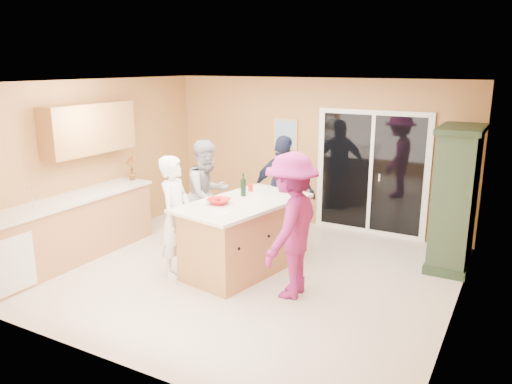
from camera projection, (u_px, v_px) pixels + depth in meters
The scene contains 22 objects.
floor at pixel (243, 272), 6.99m from camera, with size 5.50×5.50×0.00m, color beige.
ceiling at pixel (242, 82), 6.34m from camera, with size 5.50×5.00×0.10m, color silver.
wall_back at pixel (314, 153), 8.79m from camera, with size 5.50×0.10×2.60m, color tan.
wall_front at pixel (105, 236), 4.54m from camera, with size 5.50×0.10×2.60m, color tan.
wall_left at pixel (94, 162), 7.95m from camera, with size 0.10×5.00×2.60m, color tan.
wall_right at pixel (462, 209), 5.38m from camera, with size 0.10×5.00×2.60m, color tan.
left_cabinet_run at pixel (58, 234), 7.13m from camera, with size 0.65×3.05×1.24m.
upper_cabinets at pixel (89, 128), 7.55m from camera, with size 0.35×1.60×0.75m, color #AC7043.
sliding_door at pixel (371, 173), 8.33m from camera, with size 1.90×0.07×2.10m.
framed_picture at pixel (286, 134), 8.95m from camera, with size 0.46×0.04×0.56m.
kitchen_island at pixel (244, 238), 6.94m from camera, with size 1.37×2.07×1.01m.
green_hutch at pixel (455, 200), 6.98m from camera, with size 0.58×1.10×2.01m.
woman_white at pixel (176, 216), 6.72m from camera, with size 0.61×0.40×1.66m, color white.
woman_grey at pixel (208, 195), 7.74m from camera, with size 0.83×0.65×1.71m, color gray.
woman_navy at pixel (284, 193), 7.72m from camera, with size 1.04×0.43×1.78m, color #191E37.
woman_magenta at pixel (291, 226), 6.09m from camera, with size 1.17×0.67×1.82m, color #911F70.
serving_bowl at pixel (219, 201), 6.67m from camera, with size 0.30×0.30×0.07m, color red.
tulip_vase at pixel (132, 168), 8.29m from camera, with size 0.21×0.14×0.40m, color red.
tumbler_near at pixel (218, 202), 6.60m from camera, with size 0.07×0.07×0.10m, color red.
tumbler_far at pixel (250, 188), 7.33m from camera, with size 0.07×0.07×0.10m, color red.
wine_bottle at pixel (243, 187), 7.05m from camera, with size 0.08×0.08×0.33m.
white_plate at pixel (222, 213), 6.24m from camera, with size 0.21×0.21×0.01m, color white.
Camera 1 is at (3.28, -5.60, 2.83)m, focal length 35.00 mm.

